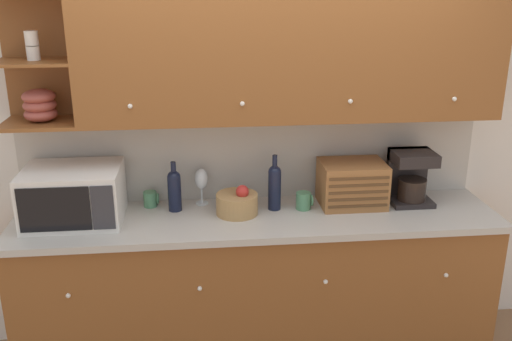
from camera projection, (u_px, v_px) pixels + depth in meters
name	position (u px, v px, depth m)	size (l,w,h in m)	color
ground_plane	(253.00, 324.00, 3.92)	(24.00, 24.00, 0.00)	#896647
wall_back	(252.00, 141.00, 3.52)	(5.20, 0.06, 2.60)	silver
counter_unit	(258.00, 286.00, 3.48)	(2.82, 0.62, 0.95)	brown
backsplash_panel	(253.00, 156.00, 3.52)	(2.80, 0.01, 0.54)	#B7B2A8
upper_cabinets	(284.00, 56.00, 3.18)	(2.80, 0.35, 0.72)	brown
microwave	(74.00, 195.00, 3.21)	(0.54, 0.43, 0.31)	silver
mug_blue_second	(151.00, 199.00, 3.44)	(0.09, 0.08, 0.09)	#4C845B
wine_bottle	(174.00, 189.00, 3.36)	(0.08, 0.08, 0.30)	black
wine_glass	(201.00, 180.00, 3.45)	(0.08, 0.08, 0.23)	silver
fruit_basket	(237.00, 203.00, 3.33)	(0.24, 0.24, 0.18)	#A87F4C
second_wine_bottle	(275.00, 185.00, 3.37)	(0.08, 0.08, 0.34)	black
mug	(304.00, 201.00, 3.40)	(0.10, 0.09, 0.10)	#4C845B
bread_box	(352.00, 184.00, 3.45)	(0.39, 0.30, 0.27)	#996033
coffee_maker	(410.00, 176.00, 3.48)	(0.25, 0.23, 0.33)	black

